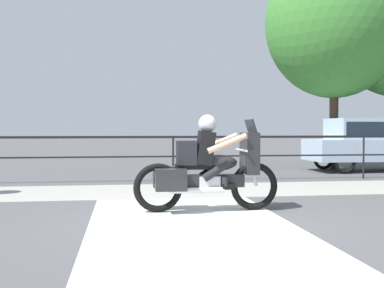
% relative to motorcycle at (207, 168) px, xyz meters
% --- Properties ---
extents(ground_plane, '(120.00, 120.00, 0.00)m').
position_rel_motorcycle_xyz_m(ground_plane, '(-0.08, -0.78, -0.70)').
color(ground_plane, '#4C4C4F').
extents(sidewalk_band, '(44.00, 2.40, 0.01)m').
position_rel_motorcycle_xyz_m(sidewalk_band, '(-0.08, 2.62, -0.69)').
color(sidewalk_band, '#99968E').
rests_on(sidewalk_band, ground).
extents(crosswalk_band, '(2.81, 6.00, 0.01)m').
position_rel_motorcycle_xyz_m(crosswalk_band, '(-0.40, -0.98, -0.70)').
color(crosswalk_band, silver).
rests_on(crosswalk_band, ground).
extents(fence_railing, '(36.00, 0.05, 1.15)m').
position_rel_motorcycle_xyz_m(fence_railing, '(-0.08, 4.41, 0.21)').
color(fence_railing, black).
rests_on(fence_railing, ground).
extents(motorcycle, '(2.35, 0.76, 1.55)m').
position_rel_motorcycle_xyz_m(motorcycle, '(0.00, 0.00, 0.00)').
color(motorcycle, black).
rests_on(motorcycle, ground).
extents(parked_car, '(3.92, 1.67, 1.65)m').
position_rel_motorcycle_xyz_m(parked_car, '(6.27, 6.53, 0.23)').
color(parked_car, '#9EB2C6').
rests_on(parked_car, ground).
extents(tree_behind_sign, '(4.55, 4.55, 7.35)m').
position_rel_motorcycle_xyz_m(tree_behind_sign, '(5.59, 7.50, 4.14)').
color(tree_behind_sign, '#473323').
rests_on(tree_behind_sign, ground).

